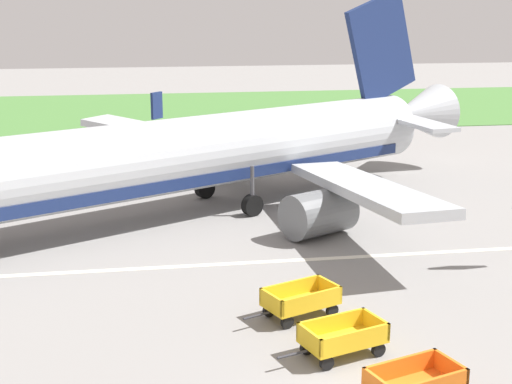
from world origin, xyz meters
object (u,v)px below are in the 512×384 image
at_px(baggage_cart_third_in_row, 415,384).
at_px(baggage_cart_fourth_in_row, 343,337).
at_px(airplane, 203,153).
at_px(baggage_cart_far_end, 300,300).

bearing_deg(baggage_cart_third_in_row, baggage_cart_fourth_in_row, 110.40).
xyz_separation_m(airplane, baggage_cart_fourth_in_row, (2.74, -16.77, -2.45)).
distance_m(baggage_cart_fourth_in_row, baggage_cart_far_end, 3.09).
bearing_deg(airplane, baggage_cart_far_end, -81.37).
relative_size(baggage_cart_third_in_row, baggage_cart_far_end, 1.01).
relative_size(baggage_cart_fourth_in_row, baggage_cart_far_end, 1.01).
bearing_deg(airplane, baggage_cart_fourth_in_row, -80.72).
bearing_deg(baggage_cart_fourth_in_row, baggage_cart_far_end, 102.21).
height_order(baggage_cart_third_in_row, baggage_cart_far_end, same).
height_order(baggage_cart_fourth_in_row, baggage_cart_far_end, same).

